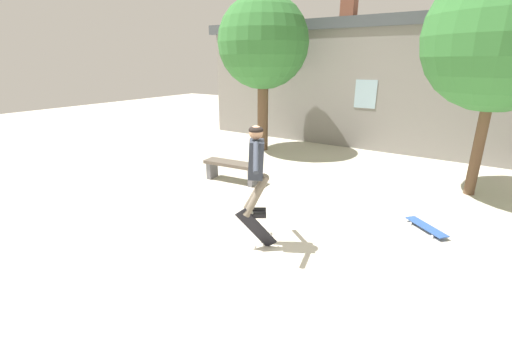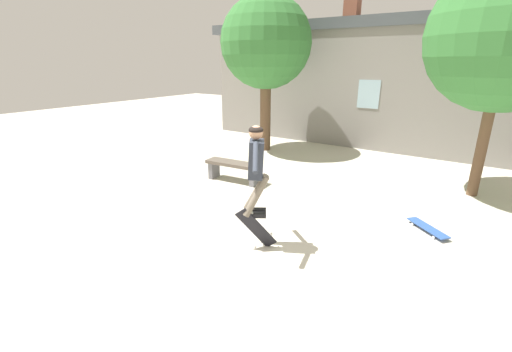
{
  "view_description": "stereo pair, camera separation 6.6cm",
  "coord_description": "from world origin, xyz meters",
  "px_view_note": "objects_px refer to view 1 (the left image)",
  "views": [
    {
      "loc": [
        2.87,
        -3.76,
        2.88
      ],
      "look_at": [
        0.12,
        0.39,
        1.2
      ],
      "focal_mm": 24.0,
      "sensor_mm": 36.0,
      "label": 1
    },
    {
      "loc": [
        2.92,
        -3.72,
        2.88
      ],
      "look_at": [
        0.12,
        0.39,
        1.2
      ],
      "focal_mm": 24.0,
      "sensor_mm": 36.0,
      "label": 2
    }
  ],
  "objects_px": {
    "tree_right": "(502,37)",
    "skateboard_flipping": "(256,228)",
    "tree_left": "(263,43)",
    "park_bench": "(232,168)",
    "skateboard_resting": "(426,227)",
    "skater": "(256,163)"
  },
  "relations": [
    {
      "from": "skateboard_resting",
      "to": "tree_left",
      "type": "bearing_deg",
      "value": -171.37
    },
    {
      "from": "skateboard_flipping",
      "to": "skateboard_resting",
      "type": "distance_m",
      "value": 3.11
    },
    {
      "from": "tree_left",
      "to": "skater",
      "type": "distance_m",
      "value": 6.7
    },
    {
      "from": "tree_right",
      "to": "skater",
      "type": "distance_m",
      "value": 5.7
    },
    {
      "from": "skater",
      "to": "skateboard_resting",
      "type": "relative_size",
      "value": 1.85
    },
    {
      "from": "tree_right",
      "to": "skateboard_flipping",
      "type": "xyz_separation_m",
      "value": [
        -2.73,
        -4.66,
        -2.98
      ]
    },
    {
      "from": "tree_left",
      "to": "skateboard_resting",
      "type": "xyz_separation_m",
      "value": [
        5.6,
        -3.35,
        -3.32
      ]
    },
    {
      "from": "skater",
      "to": "skateboard_resting",
      "type": "distance_m",
      "value": 3.36
    },
    {
      "from": "tree_right",
      "to": "skateboard_resting",
      "type": "distance_m",
      "value": 4.13
    },
    {
      "from": "tree_right",
      "to": "skater",
      "type": "bearing_deg",
      "value": -121.26
    },
    {
      "from": "tree_right",
      "to": "park_bench",
      "type": "bearing_deg",
      "value": -155.29
    },
    {
      "from": "tree_right",
      "to": "skateboard_resting",
      "type": "height_order",
      "value": "tree_right"
    },
    {
      "from": "tree_right",
      "to": "skateboard_flipping",
      "type": "relative_size",
      "value": 6.39
    },
    {
      "from": "park_bench",
      "to": "skateboard_resting",
      "type": "xyz_separation_m",
      "value": [
        4.49,
        -0.18,
        -0.28
      ]
    },
    {
      "from": "skateboard_resting",
      "to": "tree_right",
      "type": "bearing_deg",
      "value": 117.52
    },
    {
      "from": "tree_right",
      "to": "skateboard_flipping",
      "type": "bearing_deg",
      "value": -120.33
    },
    {
      "from": "tree_right",
      "to": "skateboard_flipping",
      "type": "height_order",
      "value": "tree_right"
    },
    {
      "from": "tree_right",
      "to": "skater",
      "type": "height_order",
      "value": "tree_right"
    },
    {
      "from": "skater",
      "to": "skateboard_resting",
      "type": "xyz_separation_m",
      "value": [
        2.25,
        2.1,
        -1.33
      ]
    },
    {
      "from": "park_bench",
      "to": "skater",
      "type": "relative_size",
      "value": 1.03
    },
    {
      "from": "tree_left",
      "to": "skateboard_resting",
      "type": "bearing_deg",
      "value": -30.91
    },
    {
      "from": "tree_left",
      "to": "park_bench",
      "type": "height_order",
      "value": "tree_left"
    }
  ]
}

